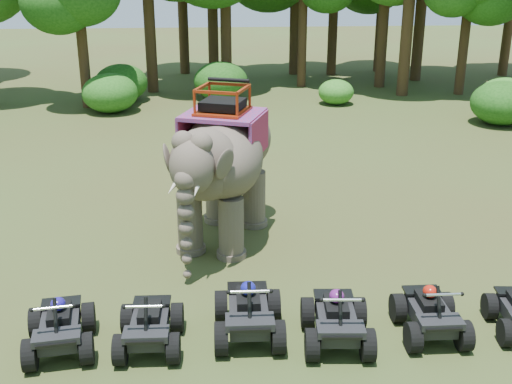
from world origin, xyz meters
TOP-DOWN VIEW (x-y plane):
  - ground at (0.00, 0.00)m, footprint 110.00×110.00m
  - elephant at (-0.73, 2.87)m, footprint 3.72×5.38m
  - atv_0 at (-3.98, -2.05)m, footprint 1.46×1.86m
  - atv_1 at (-2.29, -2.08)m, footprint 1.25×1.69m
  - atv_2 at (-0.37, -1.85)m, footprint 1.38×1.86m
  - atv_3 at (1.31, -2.21)m, footprint 1.42×1.86m
  - atv_4 at (3.21, -2.08)m, footprint 1.24×1.69m
  - tree_1 at (4.25, 23.38)m, footprint 4.68×4.68m
  - tree_2 at (8.66, 22.92)m, footprint 6.44×6.44m
  - tree_3 at (12.42, 20.59)m, footprint 4.86×4.86m
  - tree_30 at (-7.01, 18.92)m, footprint 4.78×4.78m
  - tree_38 at (4.32, 27.38)m, footprint 6.25×6.25m
  - tree_40 at (9.85, 28.00)m, footprint 5.28×5.28m

SIDE VIEW (x-z plane):
  - ground at x=0.00m, z-range 0.00..0.00m
  - atv_1 at x=-2.29m, z-range 0.00..1.23m
  - atv_4 at x=3.21m, z-range 0.00..1.24m
  - atv_0 at x=-3.98m, z-range 0.00..1.26m
  - atv_3 at x=1.31m, z-range 0.00..1.31m
  - atv_2 at x=-0.37m, z-range 0.00..1.36m
  - elephant at x=-0.73m, z-range 0.00..4.14m
  - tree_1 at x=4.25m, z-range 0.00..6.69m
  - tree_30 at x=-7.01m, z-range 0.00..6.83m
  - tree_3 at x=12.42m, z-range 0.00..6.94m
  - tree_40 at x=9.85m, z-range 0.00..7.55m
  - tree_38 at x=4.32m, z-range 0.00..8.92m
  - tree_2 at x=8.66m, z-range 0.00..9.20m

